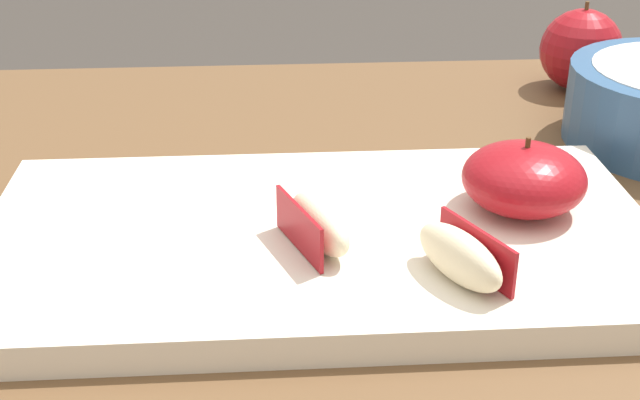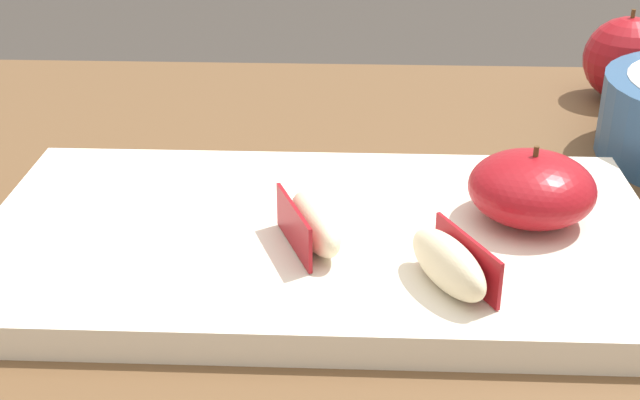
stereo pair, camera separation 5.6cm
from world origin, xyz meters
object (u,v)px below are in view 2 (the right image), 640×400
Objects in this scene: apple_wedge_front at (450,263)px; whole_apple_red_delicious at (626,59)px; cutting_board at (320,241)px; apple_wedge_right at (314,224)px; apple_half_skin_up at (532,188)px.

apple_wedge_front is 0.46m from whole_apple_red_delicious.
apple_wedge_front is (0.08, -0.07, 0.03)m from cutting_board.
apple_wedge_front is 0.10m from apple_wedge_right.
apple_wedge_front is at bearing -125.01° from apple_half_skin_up.
apple_wedge_front is at bearing -117.66° from whole_apple_red_delicious.
whole_apple_red_delicious reaches higher than apple_wedge_front.
whole_apple_red_delicious is (0.15, 0.31, -0.00)m from apple_half_skin_up.
apple_half_skin_up is at bearing 16.55° from apple_wedge_right.
cutting_board is 4.99× the size of whole_apple_red_delicious.
whole_apple_red_delicious is at bearing 50.50° from apple_wedge_right.
apple_half_skin_up is 0.15m from apple_wedge_right.
whole_apple_red_delicious is (0.29, 0.36, 0.00)m from apple_wedge_right.
apple_half_skin_up is 1.13× the size of apple_wedge_front.
whole_apple_red_delicious reaches higher than apple_wedge_right.
apple_half_skin_up reaches higher than cutting_board.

